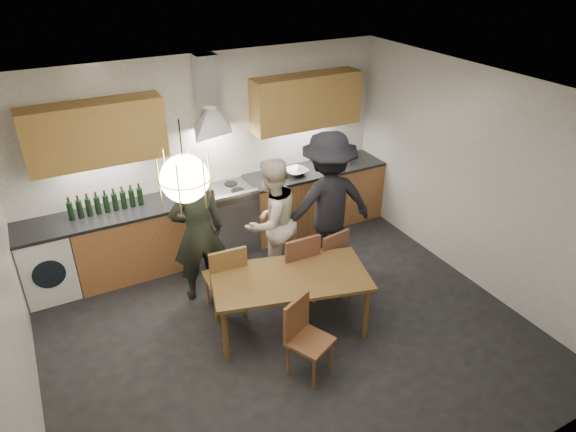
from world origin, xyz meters
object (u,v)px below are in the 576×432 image
person_right (328,204)px  person_left (198,232)px  mixing_bowl (296,172)px  stock_pot (343,159)px  wine_bottles (106,201)px  chair_back_left (227,276)px  dining_table (290,283)px  person_mid (271,221)px  chair_front (304,333)px

person_right → person_left: bearing=-0.6°
mixing_bowl → stock_pot: (0.78, 0.01, 0.04)m
person_right → wine_bottles: person_right is taller
stock_pot → mixing_bowl: bearing=-179.0°
person_right → mixing_bowl: size_ratio=5.78×
wine_bottles → chair_back_left: bearing=-56.3°
chair_back_left → wine_bottles: size_ratio=1.05×
person_left → wine_bottles: 1.24m
dining_table → wine_bottles: size_ratio=2.04×
person_mid → mixing_bowl: bearing=-151.9°
chair_front → mixing_bowl: size_ratio=2.59×
mixing_bowl → person_right: bearing=-95.9°
dining_table → chair_front: size_ratio=2.16×
person_mid → stock_pot: 1.85m
dining_table → person_right: bearing=55.8°
chair_front → mixing_bowl: mixing_bowl is taller
chair_front → person_left: (-0.47, 1.65, 0.38)m
dining_table → person_left: person_left is taller
chair_front → person_right: size_ratio=0.45×
stock_pot → chair_front: bearing=-129.4°
person_left → person_right: (1.61, -0.19, 0.07)m
dining_table → person_right: (0.97, 0.85, 0.32)m
person_mid → person_right: (0.72, -0.12, 0.12)m
chair_back_left → chair_front: chair_back_left is taller
person_mid → stock_pot: person_mid is taller
mixing_bowl → person_left: bearing=-154.6°
chair_front → person_left: bearing=80.9°
stock_pot → wine_bottles: bearing=178.6°
chair_front → person_right: person_right is taller
person_mid → wine_bottles: 1.99m
person_mid → mixing_bowl: size_ratio=5.00×
person_left → mixing_bowl: 1.90m
chair_back_left → person_left: bearing=-72.3°
chair_back_left → stock_pot: stock_pot is taller
mixing_bowl → stock_pot: size_ratio=1.46×
wine_bottles → person_left: bearing=-48.0°
person_left → stock_pot: person_left is taller
person_left → chair_back_left: bearing=107.8°
chair_front → person_left: size_ratio=0.48×
person_left → person_right: size_ratio=0.93×
person_left → person_mid: (0.90, -0.07, -0.06)m
chair_back_left → person_right: (1.49, 0.31, 0.40)m
mixing_bowl → wine_bottles: size_ratio=0.36×
chair_back_left → dining_table: bearing=137.8°
dining_table → person_mid: bearing=90.0°
person_left → mixing_bowl: (1.72, 0.82, 0.08)m
dining_table → chair_back_left: (-0.52, 0.53, -0.08)m
person_mid → stock_pot: bearing=-169.9°
person_left → wine_bottles: size_ratio=1.96×
chair_front → chair_back_left: bearing=81.6°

